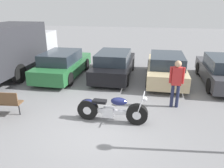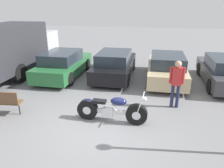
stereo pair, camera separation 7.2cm
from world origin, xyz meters
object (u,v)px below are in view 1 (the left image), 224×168
Objects in this scene: parked_car_champagne at (166,68)px; person_standing at (176,80)px; parked_car_black at (114,65)px; delivery_truck at (12,47)px; motorcycle at (111,110)px; parked_car_green at (63,65)px; parked_car_dark_grey at (223,71)px.

person_standing is (0.20, -3.01, 0.42)m from parked_car_champagne.
parked_car_black is 2.62m from parked_car_champagne.
parked_car_champagne is (2.62, -0.11, 0.00)m from parked_car_black.
parked_car_black is at bearing 132.10° from person_standing.
delivery_truck reaches higher than parked_car_champagne.
delivery_truck is 8.56m from person_standing.
motorcycle is 5.29m from parked_car_green.
parked_car_dark_grey is (4.52, 4.38, 0.23)m from motorcycle.
parked_car_black is 0.71× the size of delivery_truck.
delivery_truck is 3.43× the size of person_standing.
delivery_truck is (-10.56, -0.32, 0.83)m from parked_car_dark_grey.
motorcycle is at bearing -113.14° from parked_car_champagne.
parked_car_green is 2.42× the size of person_standing.
motorcycle is 0.38× the size of delivery_truck.
parked_car_dark_grey is at bearing 50.45° from person_standing.
motorcycle is at bearing -145.43° from person_standing.
person_standing is (-2.42, -2.93, 0.42)m from parked_car_dark_grey.
person_standing is (5.43, -2.65, 0.42)m from parked_car_green.
parked_car_champagne is 0.71× the size of delivery_truck.
person_standing is at bearing -26.04° from parked_car_green.
parked_car_champagne is 8.00m from delivery_truck.
parked_car_dark_grey is 3.82m from person_standing.
delivery_truck is at bearing -178.25° from parked_car_dark_grey.
delivery_truck reaches higher than motorcycle.
parked_car_champagne is 2.42× the size of person_standing.
parked_car_green is 2.66m from parked_car_black.
parked_car_green is 5.25m from parked_car_champagne.
parked_car_black is (2.62, 0.46, 0.00)m from parked_car_green.
parked_car_black is 2.42× the size of person_standing.
person_standing is (2.10, 1.45, 0.65)m from motorcycle.
delivery_truck reaches higher than parked_car_black.
parked_car_green and parked_car_dark_grey have the same top height.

